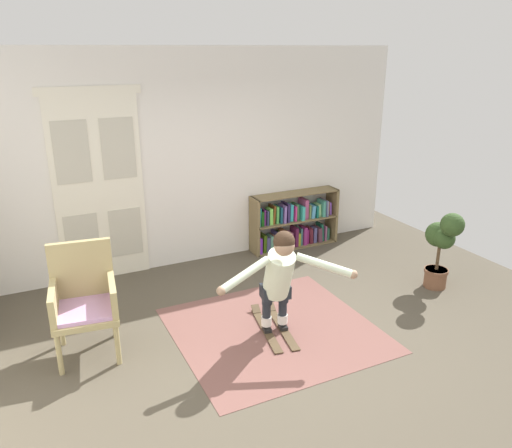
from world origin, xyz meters
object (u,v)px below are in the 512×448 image
Objects in this scene: potted_plant at (442,243)px; person_skier at (280,274)px; bookshelf at (293,223)px; skis_pair at (273,327)px; wicker_chair at (84,298)px.

potted_plant is 0.72× the size of person_skier.
bookshelf reaches higher than skis_pair.
potted_plant is at bearing -63.47° from bookshelf.
potted_plant is at bearing -0.07° from skis_pair.
skis_pair is (1.84, -0.45, -0.56)m from wicker_chair.
skis_pair is at bearing -13.85° from wicker_chair.
potted_plant reaches higher than skis_pair.
person_skier is (1.81, -0.63, 0.15)m from wicker_chair.
wicker_chair is 0.79× the size of person_skier.
wicker_chair reaches higher than skis_pair.
person_skier reaches higher than potted_plant.
person_skier reaches higher than bookshelf.
skis_pair is at bearing 179.93° from potted_plant.
wicker_chair is at bearing 160.86° from person_skier.
person_skier is at bearing -19.14° from wicker_chair.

